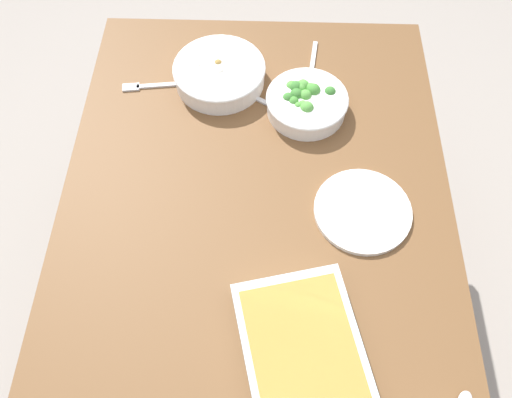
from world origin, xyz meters
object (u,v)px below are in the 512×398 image
fork_on_table (151,86)px  baking_dish (302,352)px  spoon_by_stew (263,101)px  stew_bowl (219,73)px  spoon_by_broccoli (311,71)px  broccoli_bowl (306,102)px  side_plate (363,211)px

fork_on_table → baking_dish: bearing=-150.9°
spoon_by_stew → fork_on_table: 0.30m
stew_bowl → spoon_by_broccoli: size_ratio=1.37×
broccoli_bowl → spoon_by_stew: (0.02, 0.11, -0.03)m
spoon_by_broccoli → fork_on_table: size_ratio=0.99×
spoon_by_broccoli → fork_on_table: 0.43m
spoon_by_stew → broccoli_bowl: bearing=-101.9°
baking_dish → fork_on_table: size_ratio=1.93×
stew_bowl → spoon_by_broccoli: bearing=-80.1°
baking_dish → fork_on_table: bearing=29.1°
spoon_by_stew → baking_dish: bearing=-172.2°
stew_bowl → spoon_by_stew: 0.14m
fork_on_table → side_plate: bearing=-124.6°
side_plate → fork_on_table: bearing=55.4°
baking_dish → spoon_by_stew: bearing=7.8°
broccoli_bowl → side_plate: bearing=-157.5°
stew_bowl → side_plate: bearing=-138.2°
baking_dish → spoon_by_broccoli: 0.76m
side_plate → spoon_by_stew: (0.32, 0.23, -0.00)m
baking_dish → fork_on_table: (0.69, 0.39, -0.03)m
stew_bowl → spoon_by_broccoli: stew_bowl is taller
spoon_by_stew → spoon_by_broccoli: 0.17m
broccoli_bowl → side_plate: size_ratio=0.94×
spoon_by_stew → spoon_by_broccoli: same height
stew_bowl → side_plate: (-0.39, -0.35, -0.03)m
baking_dish → fork_on_table: baking_dish is taller
spoon_by_broccoli → fork_on_table: spoon_by_broccoli is taller
spoon_by_broccoli → stew_bowl: bearing=99.9°
spoon_by_stew → spoon_by_broccoli: bearing=-48.8°
spoon_by_broccoli → fork_on_table: (-0.07, 0.42, -0.00)m
broccoli_bowl → spoon_by_stew: 0.11m
stew_bowl → side_plate: size_ratio=1.09×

